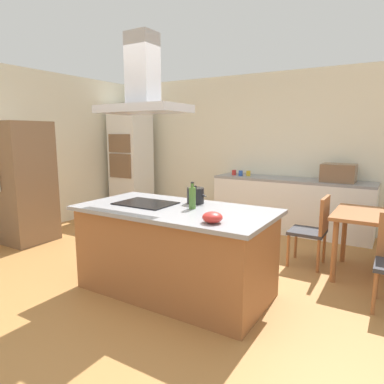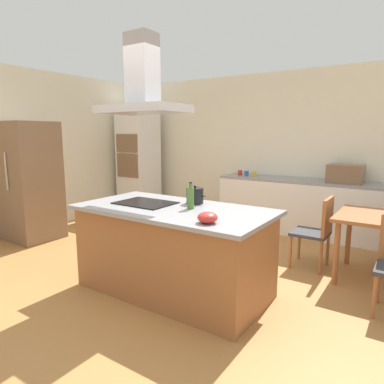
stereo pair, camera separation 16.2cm
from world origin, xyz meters
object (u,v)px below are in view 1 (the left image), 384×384
Objects in this scene: tea_kettle at (196,196)px; coffee_mug_blue at (241,173)px; olive_oil_bottle at (192,197)px; coffee_mug_red at (234,173)px; countertop_microwave at (339,173)px; refrigerator at (22,182)px; wall_oven_stack at (131,160)px; coffee_mug_yellow at (248,173)px; range_hood at (143,88)px; chair_at_left_end at (315,227)px; mixing_bowl at (212,217)px; cooktop at (146,203)px.

coffee_mug_blue is (-0.57, 2.54, -0.04)m from tea_kettle.
coffee_mug_red is (-0.81, 2.80, -0.07)m from olive_oil_bottle.
olive_oil_bottle is at bearing -108.38° from countertop_microwave.
refrigerator reaches higher than coffee_mug_red.
coffee_mug_yellow is at bearing 5.18° from wall_oven_stack.
range_hood is (-0.00, -2.88, 1.16)m from coffee_mug_yellow.
countertop_microwave is at bearing 32.71° from refrigerator.
tea_kettle is 2.61× the size of coffee_mug_blue.
refrigerator reaches higher than chair_at_left_end.
wall_oven_stack is (-2.97, 2.35, 0.12)m from tea_kettle.
range_hood is (-1.46, -1.48, 1.59)m from chair_at_left_end.
countertop_microwave is at bearing 80.97° from mixing_bowl.
coffee_mug_yellow is 0.04× the size of wall_oven_stack.
coffee_mug_red is 0.10× the size of range_hood.
cooktop is 1.20m from range_hood.
range_hood is (2.52, -2.65, 1.00)m from wall_oven_stack.
coffee_mug_red is 3.50m from refrigerator.
mixing_bowl reaches higher than coffee_mug_red.
cooktop is 2.88m from coffee_mug_yellow.
olive_oil_bottle reaches higher than tea_kettle.
coffee_mug_red is 1.00× the size of coffee_mug_yellow.
coffee_mug_red is at bearing 95.26° from range_hood.
wall_oven_stack reaches higher than coffee_mug_red.
wall_oven_stack reaches higher than cooktop.
coffee_mug_blue is at bearing 92.48° from range_hood.
countertop_microwave is 1.76m from coffee_mug_red.
olive_oil_bottle is 4.02m from wall_oven_stack.
countertop_microwave is 3.41m from range_hood.
coffee_mug_blue is at bearing 103.66° from olive_oil_bottle.
refrigerator reaches higher than mixing_bowl.
countertop_microwave is at bearing 62.62° from cooktop.
tea_kettle reaches higher than coffee_mug_blue.
coffee_mug_yellow is 0.05× the size of refrigerator.
chair_at_left_end is (0.91, 1.42, -0.51)m from olive_oil_bottle.
coffee_mug_blue is at bearing -178.24° from countertop_microwave.
wall_oven_stack is at bearing 163.62° from chair_at_left_end.
tea_kettle is 2.61× the size of coffee_mug_yellow.
refrigerator is (-2.60, 0.25, 0.00)m from cooktop.
cooktop is at bearing -90.09° from coffee_mug_yellow.
chair_at_left_end is at bearing 16.77° from refrigerator.
coffee_mug_red is (-1.24, 3.18, -0.00)m from mixing_bowl.
wall_oven_stack is at bearing -174.70° from coffee_mug_red.
mixing_bowl is 1.93× the size of coffee_mug_red.
olive_oil_bottle reaches higher than cooktop.
range_hood is (-1.49, -2.88, 1.06)m from countertop_microwave.
mixing_bowl is 3.35m from coffee_mug_yellow.
refrigerator is (-2.48, -2.58, -0.03)m from coffee_mug_blue.
range_hood is (-0.98, 0.33, 1.15)m from mixing_bowl.
olive_oil_bottle reaches higher than coffee_mug_blue.
cooktop is 6.67× the size of coffee_mug_red.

